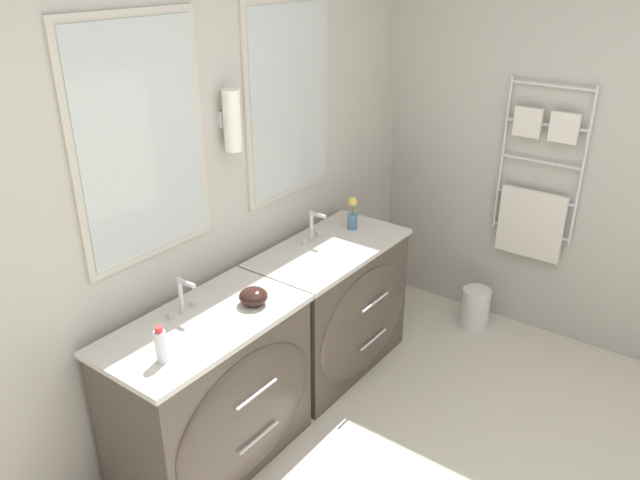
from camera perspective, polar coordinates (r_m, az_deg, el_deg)
wall_back at (r=3.00m, az=-14.27°, el=3.66°), size 5.80×0.17×2.60m
wall_right at (r=4.19m, az=18.46°, el=8.86°), size 0.13×3.60×2.60m
vanity_left at (r=3.14m, az=-9.60°, el=-13.77°), size 0.99×0.58×0.81m
vanity_right at (r=3.77m, az=1.35°, el=-6.21°), size 0.99×0.58×0.81m
faucet_left at (r=2.97m, az=-12.45°, el=-5.10°), size 0.17×0.12×0.18m
faucet_right at (r=3.63m, az=-0.64°, el=1.20°), size 0.17×0.12×0.18m
toiletry_bottle at (r=2.67m, az=-14.35°, el=-9.34°), size 0.05×0.05×0.17m
amenity_bowl at (r=3.01m, az=-6.11°, el=-5.14°), size 0.14×0.14×0.08m
flower_vase at (r=3.79m, az=2.99°, el=2.29°), size 0.06×0.06×0.20m
waste_bin at (r=4.42m, az=14.02°, el=-5.98°), size 0.19×0.19×0.28m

